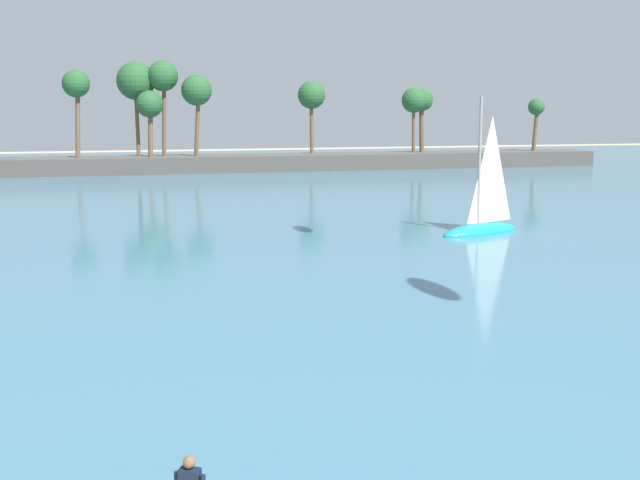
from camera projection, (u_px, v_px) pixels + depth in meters
name	position (u px, v px, depth m)	size (l,w,h in m)	color
sea	(156.00, 190.00, 68.72)	(220.00, 115.53, 0.06)	teal
palm_headland	(114.00, 140.00, 84.44)	(104.59, 6.72, 13.15)	#514C47
sailboat_near_shore	(482.00, 220.00, 45.32)	(5.92, 3.64, 8.25)	teal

